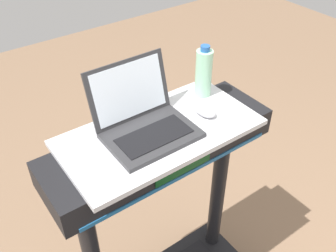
{
  "coord_description": "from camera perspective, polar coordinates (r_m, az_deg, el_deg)",
  "views": [
    {
      "loc": [
        -0.61,
        -0.19,
        1.94
      ],
      "look_at": [
        0.0,
        0.65,
        1.14
      ],
      "focal_mm": 40.48,
      "sensor_mm": 36.0,
      "label": 1
    }
  ],
  "objects": [
    {
      "name": "water_bottle",
      "position": [
        1.52,
        5.39,
        8.02
      ],
      "size": [
        0.07,
        0.07,
        0.22
      ],
      "color": "#9EDBB2",
      "rests_on": "desk_board"
    },
    {
      "name": "desk_board",
      "position": [
        1.38,
        -1.22,
        -0.93
      ],
      "size": [
        0.73,
        0.38,
        0.02
      ],
      "primitive_type": "cube",
      "color": "silver",
      "rests_on": "treadmill_base"
    },
    {
      "name": "laptop",
      "position": [
        1.34,
        -3.6,
        0.85
      ],
      "size": [
        0.32,
        0.28,
        0.23
      ],
      "rotation": [
        0.0,
        0.0,
        -0.01
      ],
      "color": "#2D2D30",
      "rests_on": "desk_board"
    },
    {
      "name": "computer_mouse",
      "position": [
        1.45,
        5.54,
        2.31
      ],
      "size": [
        0.07,
        0.11,
        0.03
      ],
      "primitive_type": "ellipsoid",
      "rotation": [
        0.0,
        0.0,
        0.12
      ],
      "color": "#B2B2B7",
      "rests_on": "desk_board"
    }
  ]
}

